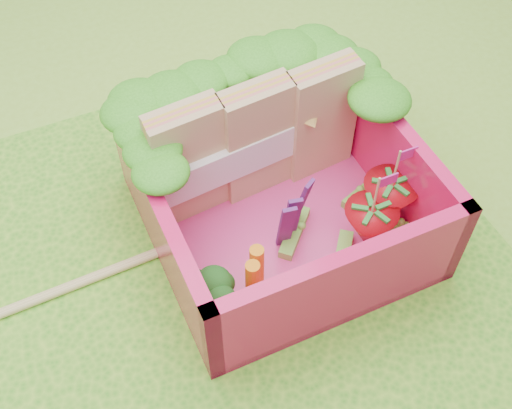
{
  "coord_description": "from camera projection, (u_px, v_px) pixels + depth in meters",
  "views": [
    {
      "loc": [
        -0.69,
        -1.76,
        2.76
      ],
      "look_at": [
        0.13,
        0.04,
        0.28
      ],
      "focal_mm": 45.0,
      "sensor_mm": 36.0,
      "label": 1
    }
  ],
  "objects": [
    {
      "name": "ground",
      "position": [
        236.0,
        251.0,
        3.33
      ],
      "size": [
        14.0,
        14.0,
        0.0
      ],
      "primitive_type": "plane",
      "color": "#87BD35",
      "rests_on": "ground"
    },
    {
      "name": "placemat",
      "position": [
        235.0,
        249.0,
        3.32
      ],
      "size": [
        2.6,
        2.6,
        0.03
      ],
      "primitive_type": "cube",
      "color": "#469D23",
      "rests_on": "ground"
    },
    {
      "name": "bento_floor",
      "position": [
        279.0,
        223.0,
        3.38
      ],
      "size": [
        1.3,
        1.3,
        0.05
      ],
      "primitive_type": "cube",
      "color": "#DE3885",
      "rests_on": "placemat"
    },
    {
      "name": "bento_box",
      "position": [
        280.0,
        193.0,
        3.19
      ],
      "size": [
        1.3,
        1.3,
        0.55
      ],
      "color": "#DD1251",
      "rests_on": "placemat"
    },
    {
      "name": "lettuce_ruffle",
      "position": [
        242.0,
        86.0,
        3.18
      ],
      "size": [
        1.43,
        0.77,
        0.11
      ],
      "color": "#2E8217",
      "rests_on": "bento_box"
    },
    {
      "name": "sandwich_stack",
      "position": [
        257.0,
        140.0,
        3.27
      ],
      "size": [
        1.22,
        0.28,
        0.67
      ],
      "color": "tan",
      "rests_on": "bento_floor"
    },
    {
      "name": "broccoli",
      "position": [
        211.0,
        292.0,
        2.9
      ],
      "size": [
        0.31,
        0.31,
        0.24
      ],
      "color": "#538D44",
      "rests_on": "bento_floor"
    },
    {
      "name": "carrot_sticks",
      "position": [
        255.0,
        275.0,
        2.98
      ],
      "size": [
        0.12,
        0.14,
        0.29
      ],
      "color": "orange",
      "rests_on": "bento_floor"
    },
    {
      "name": "purple_wedges",
      "position": [
        293.0,
        216.0,
        3.14
      ],
      "size": [
        0.2,
        0.14,
        0.38
      ],
      "color": "#521A5B",
      "rests_on": "bento_floor"
    },
    {
      "name": "strawberry_left",
      "position": [
        369.0,
        227.0,
        3.16
      ],
      "size": [
        0.27,
        0.27,
        0.51
      ],
      "color": "#BA0B26",
      "rests_on": "bento_floor"
    },
    {
      "name": "strawberry_right",
      "position": [
        388.0,
        202.0,
        3.25
      ],
      "size": [
        0.28,
        0.28,
        0.52
      ],
      "color": "#BA0B26",
      "rests_on": "bento_floor"
    },
    {
      "name": "snap_peas",
      "position": [
        349.0,
        227.0,
        3.3
      ],
      "size": [
        0.77,
        0.56,
        0.05
      ],
      "color": "#5BA433",
      "rests_on": "bento_floor"
    },
    {
      "name": "chopsticks",
      "position": [
        19.0,
        306.0,
        3.07
      ],
      "size": [
        2.19,
        0.12,
        0.04
      ],
      "color": "tan",
      "rests_on": "placemat"
    }
  ]
}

